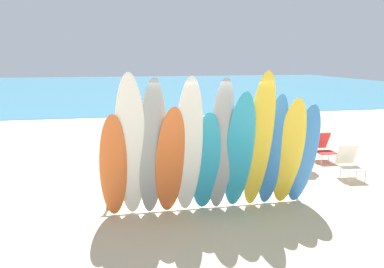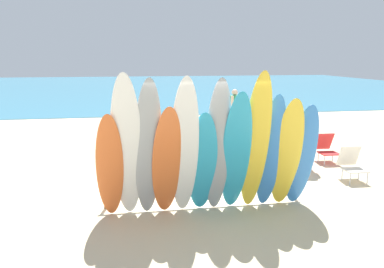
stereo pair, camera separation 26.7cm
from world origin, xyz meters
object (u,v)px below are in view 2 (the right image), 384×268
(surfboard_yellow_10, at_px, (287,154))
(beachgoer_near_rack, at_px, (234,108))
(surfboard_blue_11, at_px, (302,156))
(surfboard_rack, at_px, (204,177))
(beach_chair_blue, at_px, (326,147))
(surfboard_teal_7, at_px, (236,153))
(beachgoer_strolling, at_px, (308,136))
(surfboard_blue_9, at_px, (270,153))
(beach_chair_striped, at_px, (276,144))
(surfboard_teal_5, at_px, (202,163))
(surfboard_white_4, at_px, (184,149))
(surfboard_grey_6, at_px, (218,148))
(surfboard_yellow_8, at_px, (256,144))
(surfboard_orange_0, at_px, (110,167))
(surfboard_white_1, at_px, (127,149))
(surfboard_grey_2, at_px, (148,151))
(beach_chair_red, at_px, (352,163))
(surfboard_orange_3, at_px, (167,162))

(surfboard_yellow_10, xyz_separation_m, beachgoer_near_rack, (1.20, 7.77, -0.13))
(surfboard_blue_11, bearing_deg, surfboard_rack, 162.01)
(beach_chair_blue, bearing_deg, surfboard_blue_11, -123.35)
(surfboard_teal_7, relative_size, beachgoer_strolling, 1.61)
(surfboard_blue_9, bearing_deg, beach_chair_blue, 50.35)
(surfboard_blue_9, height_order, beach_chair_striped, surfboard_blue_9)
(surfboard_blue_11, relative_size, beach_chair_striped, 2.59)
(surfboard_teal_5, xyz_separation_m, beach_chair_striped, (2.90, 3.68, -0.57))
(surfboard_teal_7, height_order, surfboard_blue_11, surfboard_teal_7)
(surfboard_blue_9, xyz_separation_m, beach_chair_blue, (2.85, 3.13, -0.71))
(surfboard_white_4, distance_m, surfboard_grey_6, 0.62)
(surfboard_yellow_8, height_order, surfboard_yellow_10, surfboard_yellow_8)
(surfboard_white_4, relative_size, surfboard_blue_11, 1.29)
(surfboard_grey_6, height_order, surfboard_yellow_8, surfboard_yellow_8)
(beach_chair_striped, bearing_deg, surfboard_rack, -117.79)
(surfboard_blue_9, bearing_deg, surfboard_orange_0, -176.68)
(surfboard_white_1, distance_m, surfboard_white_4, 1.00)
(surfboard_grey_2, height_order, beach_chair_red, surfboard_grey_2)
(surfboard_yellow_8, relative_size, beachgoer_strolling, 1.84)
(surfboard_orange_3, xyz_separation_m, surfboard_white_4, (0.30, -0.07, 0.25))
(surfboard_grey_2, bearing_deg, surfboard_white_1, 179.83)
(surfboard_grey_2, distance_m, surfboard_orange_3, 0.41)
(surfboard_yellow_10, relative_size, beachgoer_strolling, 1.49)
(surfboard_orange_3, xyz_separation_m, surfboard_teal_5, (0.66, 0.06, -0.06))
(surfboard_white_1, xyz_separation_m, beach_chair_red, (5.27, 1.60, -0.91))
(surfboard_yellow_10, distance_m, surfboard_blue_11, 0.32)
(beachgoer_near_rack, bearing_deg, beach_chair_striped, 35.25)
(surfboard_yellow_10, xyz_separation_m, surfboard_blue_11, (0.32, 0.03, -0.06))
(surfboard_orange_0, bearing_deg, surfboard_teal_7, -2.46)
(surfboard_yellow_10, height_order, beachgoer_strolling, surfboard_yellow_10)
(surfboard_teal_5, relative_size, surfboard_grey_6, 0.78)
(surfboard_teal_5, distance_m, beachgoer_strolling, 4.09)
(beach_chair_red, bearing_deg, surfboard_orange_0, -162.18)
(beachgoer_near_rack, bearing_deg, surfboard_teal_5, 14.12)
(surfboard_orange_3, distance_m, beachgoer_strolling, 4.66)
(surfboard_teal_7, height_order, beach_chair_blue, surfboard_teal_7)
(surfboard_orange_3, distance_m, beach_chair_striped, 5.20)
(surfboard_grey_2, height_order, surfboard_yellow_8, surfboard_yellow_8)
(surfboard_orange_0, height_order, beach_chair_red, surfboard_orange_0)
(beachgoer_near_rack, height_order, beach_chair_blue, beachgoer_near_rack)
(surfboard_blue_11, bearing_deg, beachgoer_strolling, 62.87)
(surfboard_rack, distance_m, surfboard_white_4, 1.22)
(surfboard_rack, relative_size, surfboard_grey_2, 1.47)
(surfboard_yellow_10, bearing_deg, surfboard_blue_11, 11.39)
(surfboard_white_1, distance_m, surfboard_grey_2, 0.37)
(beachgoer_strolling, bearing_deg, surfboard_teal_7, 15.83)
(beachgoer_near_rack, bearing_deg, surfboard_teal_7, 18.32)
(beach_chair_striped, bearing_deg, surfboard_orange_3, -119.31)
(surfboard_rack, relative_size, surfboard_teal_7, 1.61)
(beach_chair_blue, bearing_deg, beachgoer_near_rack, 108.12)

